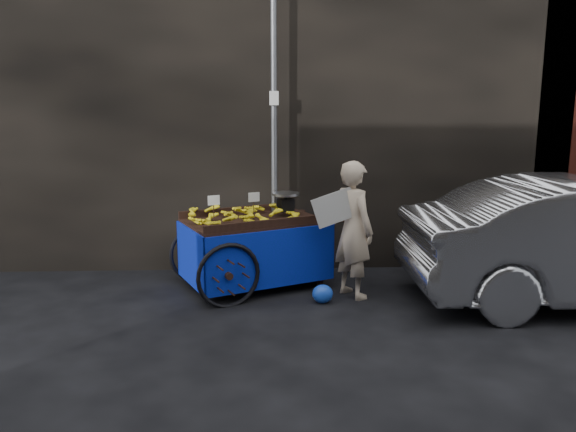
{
  "coord_description": "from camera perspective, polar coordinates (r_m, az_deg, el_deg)",
  "views": [
    {
      "loc": [
        0.16,
        -6.18,
        2.3
      ],
      "look_at": [
        0.45,
        0.5,
        0.99
      ],
      "focal_mm": 35.0,
      "sensor_mm": 36.0,
      "label": 1
    }
  ],
  "objects": [
    {
      "name": "ground",
      "position": [
        6.59,
        -3.76,
        -9.32
      ],
      "size": [
        80.0,
        80.0,
        0.0
      ],
      "primitive_type": "plane",
      "color": "black",
      "rests_on": "ground"
    },
    {
      "name": "street_pole",
      "position": [
        7.48,
        -1.43,
        8.86
      ],
      "size": [
        0.12,
        0.1,
        4.0
      ],
      "color": "slate",
      "rests_on": "ground"
    },
    {
      "name": "building_wall",
      "position": [
        8.78,
        -0.99,
        12.41
      ],
      "size": [
        13.5,
        2.0,
        5.0
      ],
      "color": "black",
      "rests_on": "ground"
    },
    {
      "name": "banana_cart",
      "position": [
        7.16,
        -3.82,
        -1.13
      ],
      "size": [
        2.56,
        1.91,
        1.27
      ],
      "rotation": [
        0.0,
        0.0,
        0.43
      ],
      "color": "black",
      "rests_on": "ground"
    },
    {
      "name": "vendor",
      "position": [
        6.81,
        6.64,
        -1.36
      ],
      "size": [
        0.86,
        0.73,
        1.67
      ],
      "rotation": [
        0.0,
        0.0,
        2.13
      ],
      "color": "#C0AA8F",
      "rests_on": "ground"
    },
    {
      "name": "plastic_bag",
      "position": [
        6.72,
        3.54,
        -7.9
      ],
      "size": [
        0.25,
        0.2,
        0.22
      ],
      "primitive_type": "ellipsoid",
      "color": "blue",
      "rests_on": "ground"
    }
  ]
}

